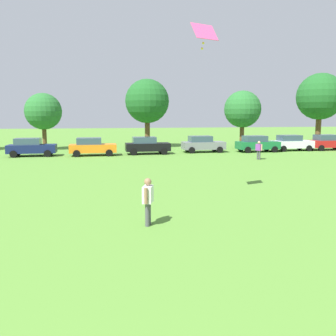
{
  "coord_description": "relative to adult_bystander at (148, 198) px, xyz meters",
  "views": [
    {
      "loc": [
        -0.07,
        -0.74,
        3.73
      ],
      "look_at": [
        1.79,
        8.81,
        2.32
      ],
      "focal_mm": 38.62,
      "sensor_mm": 36.0,
      "label": 1
    }
  ],
  "objects": [
    {
      "name": "ground_plane",
      "position": [
        -1.55,
        18.84,
        -0.97
      ],
      "size": [
        160.0,
        160.0,
        0.0
      ],
      "primitive_type": "plane",
      "color": "#568C33"
    },
    {
      "name": "adult_bystander",
      "position": [
        0.0,
        0.0,
        0.0
      ],
      "size": [
        0.46,
        0.74,
        1.64
      ],
      "rotation": [
        0.0,
        0.0,
        4.38
      ],
      "color": "#4C4C51",
      "rests_on": "ground"
    },
    {
      "name": "bystander_near_trees",
      "position": [
        11.87,
        16.77,
        -0.03
      ],
      "size": [
        0.45,
        0.72,
        1.59
      ],
      "rotation": [
        0.0,
        0.0,
        1.93
      ],
      "color": "#4C4C51",
      "rests_on": "ground"
    },
    {
      "name": "kite",
      "position": [
        2.89,
        3.29,
        6.18
      ],
      "size": [
        1.23,
        0.86,
        1.09
      ],
      "color": "#F24C8C"
    },
    {
      "name": "parked_car_navy_0",
      "position": [
        -7.7,
        23.18,
        -0.12
      ],
      "size": [
        4.3,
        2.02,
        1.68
      ],
      "color": "#141E4C",
      "rests_on": "ground"
    },
    {
      "name": "parked_car_orange_1",
      "position": [
        -2.17,
        22.6,
        -0.12
      ],
      "size": [
        4.3,
        2.02,
        1.68
      ],
      "color": "orange",
      "rests_on": "ground"
    },
    {
      "name": "parked_car_black_2",
      "position": [
        3.07,
        23.03,
        -0.12
      ],
      "size": [
        4.3,
        2.02,
        1.68
      ],
      "color": "black",
      "rests_on": "ground"
    },
    {
      "name": "parked_car_gray_3",
      "position": [
        8.93,
        23.71,
        -0.12
      ],
      "size": [
        4.3,
        2.02,
        1.68
      ],
      "color": "slate",
      "rests_on": "ground"
    },
    {
      "name": "parked_car_green_4",
      "position": [
        14.55,
        22.98,
        -0.12
      ],
      "size": [
        4.3,
        2.02,
        1.68
      ],
      "color": "#196B38",
      "rests_on": "ground"
    },
    {
      "name": "parked_car_white_5",
      "position": [
        18.72,
        23.47,
        -0.12
      ],
      "size": [
        4.3,
        2.02,
        1.68
      ],
      "color": "white",
      "rests_on": "ground"
    },
    {
      "name": "parked_car_red_6",
      "position": [
        23.04,
        23.4,
        -0.12
      ],
      "size": [
        4.3,
        2.02,
        1.68
      ],
      "color": "red",
      "rests_on": "ground"
    },
    {
      "name": "tree_left",
      "position": [
        -7.35,
        29.66,
        3.19
      ],
      "size": [
        3.96,
        3.96,
        6.17
      ],
      "color": "brown",
      "rests_on": "ground"
    },
    {
      "name": "tree_center_left",
      "position": [
        4.16,
        30.52,
        4.4
      ],
      "size": [
        5.11,
        5.11,
        7.97
      ],
      "color": "brown",
      "rests_on": "ground"
    },
    {
      "name": "tree_center_right",
      "position": [
        14.84,
        27.73,
        3.47
      ],
      "size": [
        4.23,
        4.23,
        6.58
      ],
      "color": "brown",
      "rests_on": "ground"
    },
    {
      "name": "tree_right",
      "position": [
        25.77,
        29.45,
        5.09
      ],
      "size": [
        5.76,
        5.76,
        8.98
      ],
      "color": "brown",
      "rests_on": "ground"
    }
  ]
}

